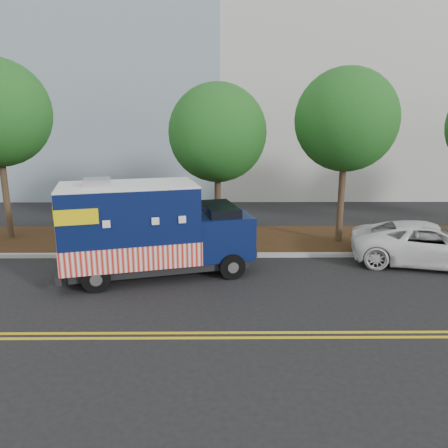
{
  "coord_description": "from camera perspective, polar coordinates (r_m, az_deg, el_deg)",
  "views": [
    {
      "loc": [
        2.0,
        -14.08,
        5.14
      ],
      "look_at": [
        2.12,
        0.6,
        1.47
      ],
      "focal_mm": 35.0,
      "sensor_mm": 36.0,
      "label": 1
    }
  ],
  "objects": [
    {
      "name": "mulch_strip",
      "position": [
        18.4,
        -6.71,
        -2.04
      ],
      "size": [
        120.0,
        4.0,
        0.15
      ],
      "primitive_type": "cube",
      "color": "black",
      "rests_on": "ground"
    },
    {
      "name": "curb",
      "position": [
        16.41,
        -7.48,
        -4.07
      ],
      "size": [
        120.0,
        0.18,
        0.15
      ],
      "primitive_type": "cube",
      "color": "#9E9E99",
      "rests_on": "ground"
    },
    {
      "name": "sign_post",
      "position": [
        17.24,
        -18.13,
        0.12
      ],
      "size": [
        0.06,
        0.06,
        2.4
      ],
      "primitive_type": "cube",
      "color": "#473828",
      "rests_on": "ground"
    },
    {
      "name": "food_truck",
      "position": [
        14.31,
        -10.0,
        -1.01
      ],
      "size": [
        6.54,
        3.72,
        3.26
      ],
      "rotation": [
        0.0,
        0.0,
        0.25
      ],
      "color": "black",
      "rests_on": "ground"
    },
    {
      "name": "centerline_near",
      "position": [
        11.09,
        -11.15,
        -13.81
      ],
      "size": [
        120.0,
        0.1,
        0.01
      ],
      "primitive_type": "cube",
      "color": "gold",
      "rests_on": "ground"
    },
    {
      "name": "white_car",
      "position": [
        16.95,
        25.21,
        -2.4
      ],
      "size": [
        5.71,
        3.64,
        1.47
      ],
      "primitive_type": "imported",
      "rotation": [
        0.0,
        0.0,
        1.33
      ],
      "color": "white",
      "rests_on": "ground"
    },
    {
      "name": "ground",
      "position": [
        15.12,
        -8.1,
        -5.98
      ],
      "size": [
        120.0,
        120.0,
        0.0
      ],
      "primitive_type": "plane",
      "color": "black",
      "rests_on": "ground"
    },
    {
      "name": "tree_b",
      "position": [
        17.39,
        -0.85,
        11.8
      ],
      "size": [
        3.85,
        3.85,
        6.4
      ],
      "color": "#38281C",
      "rests_on": "ground"
    },
    {
      "name": "tree_c",
      "position": [
        17.72,
        15.67,
        12.93
      ],
      "size": [
        3.94,
        3.94,
        6.94
      ],
      "color": "#38281C",
      "rests_on": "ground"
    },
    {
      "name": "centerline_far",
      "position": [
        10.88,
        -11.4,
        -14.42
      ],
      "size": [
        120.0,
        0.1,
        0.01
      ],
      "primitive_type": "cube",
      "color": "gold",
      "rests_on": "ground"
    }
  ]
}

